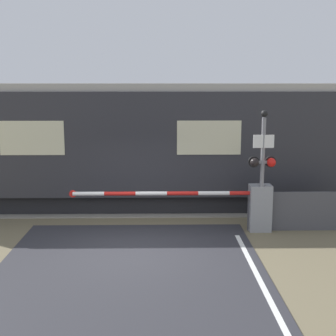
% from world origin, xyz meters
% --- Properties ---
extents(ground_plane, '(80.00, 80.00, 0.00)m').
position_xyz_m(ground_plane, '(0.00, 0.00, 0.00)').
color(ground_plane, '#6B6047').
extents(track_bed, '(36.00, 3.20, 0.13)m').
position_xyz_m(track_bed, '(0.00, 4.36, 0.02)').
color(track_bed, gray).
rests_on(track_bed, ground_plane).
extents(train, '(19.25, 2.89, 4.05)m').
position_xyz_m(train, '(2.14, 4.36, 2.07)').
color(train, black).
rests_on(train, ground_plane).
extents(crossing_barrier, '(5.56, 0.44, 1.30)m').
position_xyz_m(crossing_barrier, '(3.03, 1.49, 0.72)').
color(crossing_barrier, gray).
rests_on(crossing_barrier, ground_plane).
extents(signal_post, '(0.75, 0.26, 3.35)m').
position_xyz_m(signal_post, '(3.43, 1.32, 1.91)').
color(signal_post, gray).
rests_on(signal_post, ground_plane).
extents(roadside_fence, '(2.97, 0.06, 1.10)m').
position_xyz_m(roadside_fence, '(4.59, 1.49, 0.55)').
color(roadside_fence, '#4C4C51').
rests_on(roadside_fence, ground_plane).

